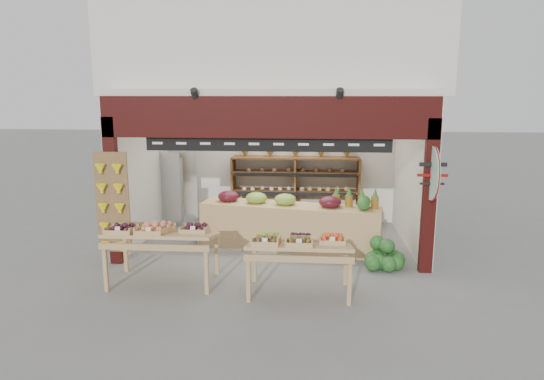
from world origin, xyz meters
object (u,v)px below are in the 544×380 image
(mid_counter, at_px, (289,225))
(display_table_left, at_px, (156,232))
(watermelon_pile, at_px, (384,257))
(cardboard_stack, at_px, (218,231))
(display_table_right, at_px, (295,244))
(back_shelving, at_px, (295,176))
(refrigerator, at_px, (177,187))

(mid_counter, height_order, display_table_left, mid_counter)
(watermelon_pile, bearing_deg, mid_counter, 151.18)
(cardboard_stack, xyz_separation_m, mid_counter, (1.50, -0.34, 0.27))
(display_table_right, distance_m, watermelon_pile, 2.05)
(back_shelving, distance_m, refrigerator, 2.80)
(back_shelving, relative_size, display_table_left, 1.74)
(refrigerator, distance_m, display_table_left, 3.69)
(display_table_left, distance_m, display_table_right, 2.28)
(mid_counter, relative_size, watermelon_pile, 4.88)
(mid_counter, distance_m, display_table_left, 2.85)
(refrigerator, distance_m, mid_counter, 3.24)
(refrigerator, xyz_separation_m, mid_counter, (2.73, -1.70, -0.38))
(display_table_left, xyz_separation_m, display_table_right, (2.26, -0.25, -0.05))
(watermelon_pile, bearing_deg, display_table_right, -141.63)
(refrigerator, distance_m, display_table_right, 4.86)
(cardboard_stack, bearing_deg, watermelon_pile, -21.84)
(back_shelving, xyz_separation_m, watermelon_pile, (1.69, -2.85, -0.96))
(refrigerator, xyz_separation_m, display_table_right, (2.93, -3.87, -0.07))
(refrigerator, bearing_deg, display_table_left, -59.65)
(back_shelving, height_order, display_table_right, back_shelving)
(refrigerator, relative_size, display_table_right, 1.08)
(cardboard_stack, height_order, display_table_right, display_table_right)
(back_shelving, xyz_separation_m, mid_counter, (-0.05, -1.89, -0.66))
(back_shelving, relative_size, display_table_right, 1.87)
(refrigerator, bearing_deg, cardboard_stack, -27.72)
(cardboard_stack, height_order, display_table_left, display_table_left)
(refrigerator, relative_size, mid_counter, 0.48)
(cardboard_stack, distance_m, display_table_left, 2.42)
(refrigerator, height_order, mid_counter, refrigerator)
(display_table_right, bearing_deg, cardboard_stack, 123.91)
(refrigerator, relative_size, display_table_left, 1.00)
(back_shelving, distance_m, mid_counter, 2.01)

